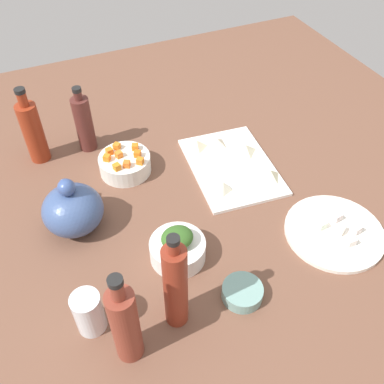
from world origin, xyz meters
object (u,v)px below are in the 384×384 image
bowl_greens (178,250)px  bowl_small_side (242,292)px  bottle_1 (176,286)px  bowl_carrots (125,164)px  cutting_board (232,166)px  teapot (73,209)px  plate_tofu (334,232)px  bottle_0 (125,324)px  drinking_glass_0 (89,313)px  bottle_3 (33,131)px  bottle_2 (84,123)px

bowl_greens → bowl_small_side: 18.57cm
bowl_greens → bowl_small_side: bowl_greens is taller
bottle_1 → bowl_carrots: bearing=-4.7°
cutting_board → bowl_small_side: bearing=155.7°
bowl_small_side → teapot: teapot is taller
plate_tofu → bowl_greens: bearing=76.8°
bottle_1 → bottle_0: bearing=104.9°
teapot → plate_tofu: bearing=-115.9°
cutting_board → plate_tofu: bearing=-159.5°
bottle_0 → bowl_small_side: bearing=-85.8°
plate_tofu → drinking_glass_0: (-0.09, 63.69, 4.79)cm
bottle_0 → bottle_1: size_ratio=0.95×
bottle_3 → drinking_glass_0: size_ratio=2.26×
cutting_board → bowl_carrots: 31.78cm
bowl_greens → bottle_2: (50.88, 9.62, 6.60)cm
bowl_carrots → bottle_0: bottle_0 is taller
bottle_0 → bottle_3: (69.80, 6.37, -0.94)cm
bottle_1 → drinking_glass_0: bottle_1 is taller
bowl_greens → teapot: 28.82cm
teapot → bottle_2: bearing=-19.3°
bottle_0 → drinking_glass_0: (8.67, 5.82, -5.74)cm
plate_tofu → drinking_glass_0: size_ratio=2.36×
bottle_3 → bottle_0: bearing=-174.8°
bottle_0 → bottle_1: (3.11, -11.65, 1.25)cm
bowl_carrots → bottle_2: bearing=25.7°
bowl_greens → bowl_carrots: bearing=3.6°
plate_tofu → bowl_small_side: size_ratio=2.72×
bottle_3 → plate_tofu: bearing=-133.5°
bottle_2 → drinking_glass_0: size_ratio=1.99×
bottle_2 → bottle_0: bearing=173.1°
plate_tofu → bottle_0: bottle_0 is taller
bottle_3 → teapot: bearing=-173.0°
teapot → bottle_1: bottle_1 is taller
plate_tofu → teapot: teapot is taller
bottle_3 → drinking_glass_0: 61.32cm
teapot → drinking_glass_0: (-29.38, 3.37, -1.04)cm
drinking_glass_0 → bowl_small_side: bearing=-101.4°
bowl_carrots → bottle_0: size_ratio=0.57×
plate_tofu → teapot: (29.29, 60.32, 5.83)cm
cutting_board → bottle_2: size_ratio=1.53×
plate_tofu → bottle_3: bottle_3 is taller
bowl_greens → bowl_small_side: (-16.10, -9.19, -1.09)cm
bowl_small_side → bowl_greens: bearing=29.7°
bottle_3 → drinking_glass_0: bearing=-179.5°
bowl_small_side → drinking_glass_0: size_ratio=0.87×
bottle_3 → bowl_carrots: bearing=-126.2°
bowl_carrots → drinking_glass_0: (-44.93, 21.61, 2.71)cm
bottle_0 → bowl_carrots: bearing=-16.4°
bowl_carrots → bottle_2: 18.31cm
bowl_carrots → bottle_1: bottle_1 is taller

